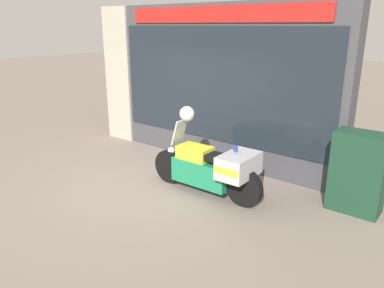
# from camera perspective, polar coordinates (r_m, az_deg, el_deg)

# --- Properties ---
(ground_plane) EXTENTS (60.00, 60.00, 0.00)m
(ground_plane) POSITION_cam_1_polar(r_m,az_deg,el_deg) (7.27, -7.50, -6.06)
(ground_plane) COLOR gray
(shop_building) EXTENTS (6.21, 0.55, 3.34)m
(shop_building) POSITION_cam_1_polar(r_m,az_deg,el_deg) (8.49, -0.06, 9.37)
(shop_building) COLOR #424247
(shop_building) RESTS_ON ground
(window_display) EXTENTS (4.89, 0.30, 2.12)m
(window_display) POSITION_cam_1_polar(r_m,az_deg,el_deg) (8.33, 4.20, 0.83)
(window_display) COLOR slate
(window_display) RESTS_ON ground
(paramedic_motorcycle) EXTENTS (2.28, 0.79, 1.28)m
(paramedic_motorcycle) POSITION_cam_1_polar(r_m,az_deg,el_deg) (6.56, 3.18, -3.66)
(paramedic_motorcycle) COLOR black
(paramedic_motorcycle) RESTS_ON ground
(utility_cabinet) EXTENTS (0.80, 0.48, 1.32)m
(utility_cabinet) POSITION_cam_1_polar(r_m,az_deg,el_deg) (6.54, 23.99, -4.00)
(utility_cabinet) COLOR #193D28
(utility_cabinet) RESTS_ON ground
(white_helmet) EXTENTS (0.27, 0.27, 0.27)m
(white_helmet) POSITION_cam_1_polar(r_m,az_deg,el_deg) (6.62, -0.77, 4.63)
(white_helmet) COLOR white
(white_helmet) RESTS_ON paramedic_motorcycle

